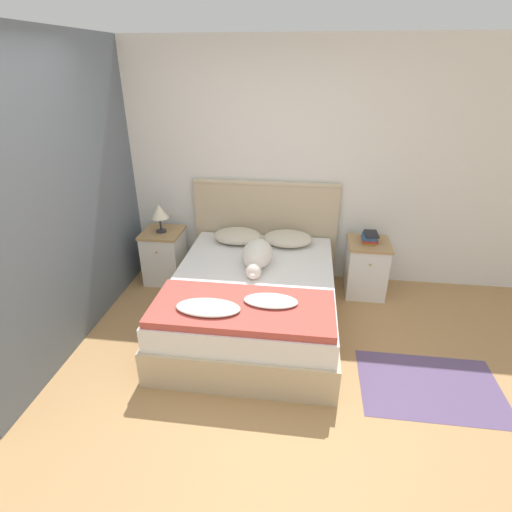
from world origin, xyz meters
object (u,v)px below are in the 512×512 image
(pillow_left, at_px, (237,236))
(table_lamp, at_px, (159,212))
(bed, at_px, (253,300))
(book_stack, at_px, (370,237))
(pillow_right, at_px, (288,238))
(nightstand_left, at_px, (165,255))
(dog, at_px, (257,255))
(nightstand_right, at_px, (366,267))

(pillow_left, relative_size, table_lamp, 1.64)
(bed, xyz_separation_m, book_stack, (1.12, 0.74, 0.39))
(bed, height_order, pillow_left, pillow_left)
(bed, bearing_deg, book_stack, 33.22)
(pillow_right, xyz_separation_m, table_lamp, (-1.40, -0.02, 0.24))
(nightstand_left, xyz_separation_m, dog, (1.14, -0.54, 0.34))
(bed, relative_size, pillow_right, 3.77)
(nightstand_right, xyz_separation_m, dog, (-1.11, -0.54, 0.34))
(pillow_left, bearing_deg, table_lamp, -178.96)
(book_stack, height_order, table_lamp, table_lamp)
(bed, distance_m, book_stack, 1.40)
(dog, height_order, table_lamp, table_lamp)
(pillow_right, bearing_deg, dog, -115.81)
(dog, bearing_deg, pillow_right, 64.19)
(nightstand_left, bearing_deg, pillow_right, -0.08)
(nightstand_left, bearing_deg, bed, -33.00)
(book_stack, bearing_deg, bed, -146.78)
(nightstand_left, xyz_separation_m, table_lamp, (0.00, -0.02, 0.53))
(bed, bearing_deg, table_lamp, 147.62)
(pillow_right, height_order, book_stack, book_stack)
(pillow_right, bearing_deg, table_lamp, -179.37)
(pillow_right, bearing_deg, book_stack, 0.43)
(pillow_right, distance_m, dog, 0.60)
(bed, distance_m, dog, 0.43)
(nightstand_left, bearing_deg, table_lamp, -90.00)
(bed, height_order, pillow_right, pillow_right)
(dog, xyz_separation_m, book_stack, (1.11, 0.55, 0.01))
(dog, bearing_deg, nightstand_right, 26.00)
(book_stack, xyz_separation_m, table_lamp, (-2.25, -0.02, 0.18))
(dog, bearing_deg, table_lamp, 155.21)
(bed, distance_m, nightstand_left, 1.34)
(nightstand_left, height_order, dog, dog)
(bed, xyz_separation_m, table_lamp, (-1.13, 0.71, 0.57))
(nightstand_left, height_order, pillow_left, pillow_left)
(nightstand_right, bearing_deg, bed, -147.00)
(dog, distance_m, table_lamp, 1.27)
(bed, height_order, nightstand_right, nightstand_right)
(dog, bearing_deg, nightstand_left, 154.49)
(nightstand_left, relative_size, table_lamp, 1.91)
(nightstand_right, bearing_deg, pillow_right, -179.87)
(book_stack, bearing_deg, pillow_left, -179.74)
(nightstand_left, bearing_deg, dog, -25.51)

